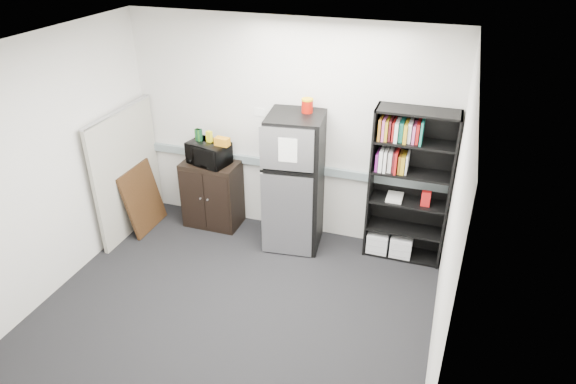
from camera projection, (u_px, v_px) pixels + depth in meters
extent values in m
plane|color=black|center=(235.00, 309.00, 5.41)|extent=(4.00, 4.00, 0.00)
cube|color=silver|center=(287.00, 131.00, 6.22)|extent=(4.00, 0.02, 2.70)
cube|color=silver|center=(450.00, 235.00, 4.20)|extent=(0.02, 3.50, 2.70)
cube|color=silver|center=(51.00, 168.00, 5.32)|extent=(0.02, 3.50, 2.70)
cube|color=white|center=(218.00, 51.00, 4.12)|extent=(4.00, 3.50, 0.02)
cube|color=gray|center=(287.00, 165.00, 6.41)|extent=(3.92, 0.05, 0.10)
cube|color=white|center=(260.00, 112.00, 6.22)|extent=(0.14, 0.00, 0.10)
cube|color=black|center=(371.00, 182.00, 5.96)|extent=(0.02, 0.34, 1.85)
cube|color=black|center=(449.00, 193.00, 5.71)|extent=(0.02, 0.34, 1.85)
cube|color=black|center=(411.00, 181.00, 5.97)|extent=(0.90, 0.02, 1.85)
cube|color=black|center=(419.00, 111.00, 5.40)|extent=(0.90, 0.34, 0.02)
cube|color=black|center=(401.00, 253.00, 6.27)|extent=(0.85, 0.32, 0.03)
cube|color=black|center=(404.00, 229.00, 6.10)|extent=(0.85, 0.32, 0.03)
cube|color=black|center=(407.00, 202.00, 5.93)|extent=(0.85, 0.32, 0.02)
cube|color=black|center=(411.00, 173.00, 5.75)|extent=(0.85, 0.32, 0.02)
cube|color=black|center=(415.00, 143.00, 5.57)|extent=(0.85, 0.32, 0.02)
cube|color=silver|center=(378.00, 240.00, 6.27)|extent=(0.25, 0.30, 0.25)
cube|color=silver|center=(402.00, 244.00, 6.20)|extent=(0.25, 0.30, 0.25)
cube|color=gray|center=(128.00, 173.00, 6.45)|extent=(0.05, 1.30, 1.60)
cube|color=#B2B2B7|center=(117.00, 111.00, 6.07)|extent=(0.06, 1.30, 0.02)
cube|color=black|center=(213.00, 193.00, 6.71)|extent=(0.71, 0.45, 0.89)
cube|color=black|center=(193.00, 200.00, 6.57)|extent=(0.33, 0.01, 0.79)
cube|color=black|center=(217.00, 204.00, 6.47)|extent=(0.33, 0.01, 0.79)
cylinder|color=#B2B2B7|center=(200.00, 198.00, 6.50)|extent=(0.02, 0.02, 0.02)
cylinder|color=#B2B2B7|center=(207.00, 200.00, 6.47)|extent=(0.02, 0.02, 0.02)
imported|color=black|center=(209.00, 153.00, 6.41)|extent=(0.57, 0.45, 0.28)
cube|color=#21601B|center=(198.00, 135.00, 6.38)|extent=(0.08, 0.07, 0.15)
cube|color=#0C351D|center=(199.00, 135.00, 6.38)|extent=(0.08, 0.06, 0.15)
cube|color=yellow|center=(209.00, 137.00, 6.34)|extent=(0.08, 0.06, 0.14)
cube|color=orange|center=(222.00, 142.00, 6.25)|extent=(0.19, 0.12, 0.10)
cube|color=black|center=(295.00, 183.00, 6.14)|extent=(0.70, 0.70, 1.67)
cube|color=silver|center=(286.00, 150.00, 5.59)|extent=(0.61, 0.09, 0.50)
cube|color=silver|center=(287.00, 216.00, 6.00)|extent=(0.61, 0.09, 1.07)
cube|color=black|center=(286.00, 173.00, 5.72)|extent=(0.61, 0.08, 0.03)
cube|color=white|center=(288.00, 150.00, 5.58)|extent=(0.21, 0.03, 0.28)
cube|color=black|center=(296.00, 116.00, 5.74)|extent=(0.70, 0.70, 0.02)
cylinder|color=#9F1207|center=(307.00, 105.00, 5.77)|extent=(0.13, 0.13, 0.16)
cylinder|color=gold|center=(307.00, 98.00, 5.72)|extent=(0.13, 0.13, 0.02)
cube|color=#32200E|center=(143.00, 198.00, 6.64)|extent=(0.22, 0.67, 0.85)
cube|color=beige|center=(144.00, 198.00, 6.63)|extent=(0.16, 0.57, 0.71)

